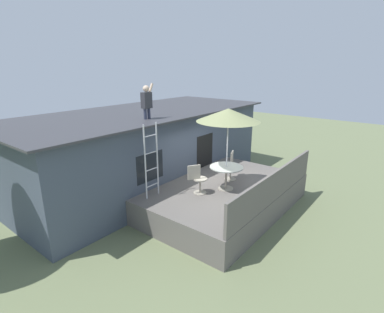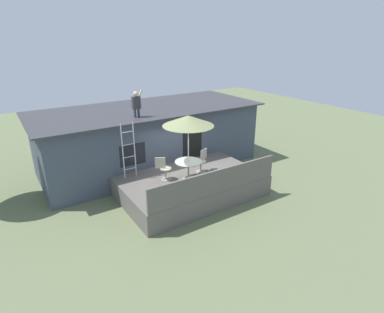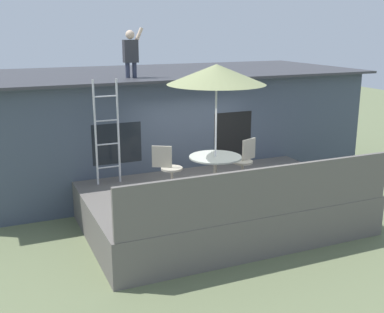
{
  "view_description": "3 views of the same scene",
  "coord_description": "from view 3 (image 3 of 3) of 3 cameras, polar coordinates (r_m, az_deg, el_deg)",
  "views": [
    {
      "loc": [
        -7.64,
        -4.74,
        4.55
      ],
      "look_at": [
        -0.6,
        0.83,
        1.77
      ],
      "focal_mm": 27.68,
      "sensor_mm": 36.0,
      "label": 1
    },
    {
      "loc": [
        -6.08,
        -9.55,
        6.06
      ],
      "look_at": [
        0.47,
        0.58,
        1.34
      ],
      "focal_mm": 29.25,
      "sensor_mm": 36.0,
      "label": 2
    },
    {
      "loc": [
        -4.29,
        -8.5,
        4.01
      ],
      "look_at": [
        -0.43,
        0.42,
        1.41
      ],
      "focal_mm": 45.34,
      "sensor_mm": 36.0,
      "label": 3
    }
  ],
  "objects": [
    {
      "name": "ground_plane",
      "position": [
        10.33,
        3.15,
        -7.88
      ],
      "size": [
        40.0,
        40.0,
        0.0
      ],
      "primitive_type": "plane",
      "color": "#66704C"
    },
    {
      "name": "house",
      "position": [
        13.09,
        -3.81,
        3.69
      ],
      "size": [
        10.5,
        4.5,
        2.9
      ],
      "color": "#424C5B",
      "rests_on": "ground"
    },
    {
      "name": "deck",
      "position": [
        10.18,
        3.18,
        -5.81
      ],
      "size": [
        5.46,
        3.59,
        0.8
      ],
      "primitive_type": "cube",
      "color": "#605B56",
      "rests_on": "ground"
    },
    {
      "name": "deck_railing",
      "position": [
        8.47,
        8.55,
        -4.22
      ],
      "size": [
        5.36,
        0.08,
        0.9
      ],
      "primitive_type": "cube",
      "color": "#605B56",
      "rests_on": "deck"
    },
    {
      "name": "patio_table",
      "position": [
        9.61,
        2.76,
        -0.89
      ],
      "size": [
        1.04,
        1.04,
        0.74
      ],
      "color": "#A59E8C",
      "rests_on": "deck"
    },
    {
      "name": "patio_umbrella",
      "position": [
        9.28,
        2.9,
        9.62
      ],
      "size": [
        1.9,
        1.9,
        2.54
      ],
      "color": "silver",
      "rests_on": "deck"
    },
    {
      "name": "step_ladder",
      "position": [
        10.2,
        -9.97,
        2.81
      ],
      "size": [
        0.52,
        0.04,
        2.2
      ],
      "color": "silver",
      "rests_on": "deck"
    },
    {
      "name": "person_figure",
      "position": [
        11.19,
        -7.2,
        12.29
      ],
      "size": [
        0.47,
        0.2,
        1.11
      ],
      "color": "#33384C",
      "rests_on": "house"
    },
    {
      "name": "patio_chair_left",
      "position": [
        9.76,
        -2.81,
        -1.43
      ],
      "size": [
        0.57,
        0.44,
        0.92
      ],
      "rotation": [
        0.0,
        0.0,
        -0.54
      ],
      "color": "#A59E8C",
      "rests_on": "deck"
    },
    {
      "name": "patio_chair_right",
      "position": [
        10.34,
        6.22,
        -0.56
      ],
      "size": [
        0.6,
        0.44,
        0.92
      ],
      "rotation": [
        0.0,
        0.0,
        -2.76
      ],
      "color": "#A59E8C",
      "rests_on": "deck"
    }
  ]
}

